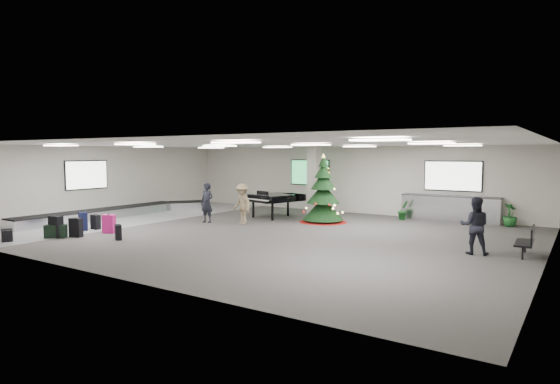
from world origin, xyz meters
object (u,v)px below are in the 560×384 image
Objects in this scene: service_counter at (450,208)px; potted_plant_left at (403,210)px; baggage_carousel at (121,212)px; traveler_bench at (475,226)px; potted_plant_right at (510,215)px; bench at (528,240)px; grand_piano at (274,198)px; traveler_b at (242,204)px; christmas_tree at (323,199)px; pink_suitcase at (109,224)px; traveler_a at (207,203)px.

service_counter is 1.92m from potted_plant_left.
potted_plant_left is (11.07, 5.99, 0.21)m from baggage_carousel.
potted_plant_left is (-1.77, -0.75, -0.12)m from service_counter.
potted_plant_right is (0.15, 6.11, -0.35)m from traveler_bench.
traveler_bench reaches higher than potted_plant_left.
bench is at bearing 2.93° from baggage_carousel.
grand_piano reaches higher than bench.
bench is (16.34, 0.84, 0.26)m from baggage_carousel.
baggage_carousel is 15.05m from traveler_bench.
bench is 1.45× the size of potted_plant_right.
potted_plant_left is 0.92× the size of potted_plant_right.
baggage_carousel is at bearing -152.33° from service_counter.
service_counter is 1.63× the size of grand_piano.
traveler_b is at bearing -140.86° from service_counter.
christmas_tree is 1.15× the size of grand_piano.
baggage_carousel is 16.50m from potted_plant_right.
traveler_b reaches higher than pink_suitcase.
traveler_bench is (11.67, 3.46, 0.48)m from pink_suitcase.
grand_piano is (6.01, 3.58, 0.66)m from baggage_carousel.
traveler_b is at bearing -136.42° from potted_plant_left.
traveler_a reaches higher than potted_plant_left.
grand_piano is at bearing -31.96° from traveler_bench.
baggage_carousel is at bearing -10.92° from traveler_bench.
potted_plant_right is (-1.15, 5.61, -0.01)m from bench.
grand_piano is 2.69× the size of potted_plant_right.
pink_suitcase is at bearing -127.79° from christmas_tree.
traveler_b reaches higher than grand_piano.
traveler_bench is 1.92× the size of potted_plant_left.
christmas_tree is at bearing -38.09° from traveler_bench.
service_counter is 6.86m from bench.
baggage_carousel is 14.20× the size of pink_suitcase.
traveler_bench is 6.91m from potted_plant_left.
bench is at bearing -171.19° from traveler_bench.
potted_plant_right is at bearing 31.82° from grand_piano.
baggage_carousel is at bearing -171.89° from traveler_a.
pink_suitcase is at bearing -42.85° from baggage_carousel.
traveler_bench is (6.53, -3.17, -0.17)m from christmas_tree.
pink_suitcase is 0.41× the size of traveler_a.
christmas_tree is at bearing 29.88° from pink_suitcase.
grand_piano is 9.59m from traveler_bench.
baggage_carousel is 14.50m from service_counter.
traveler_bench is (9.00, -0.86, -0.01)m from traveler_b.
pink_suitcase is at bearing -103.65° from traveler_b.
traveler_a is at bearing 50.48° from pink_suitcase.
baggage_carousel is at bearing -150.66° from traveler_b.
baggage_carousel is 5.88× the size of traveler_b.
traveler_a reaches higher than bench.
grand_piano reaches higher than service_counter.
baggage_carousel is 4.59m from pink_suitcase.
traveler_bench is 1.77× the size of potted_plant_right.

